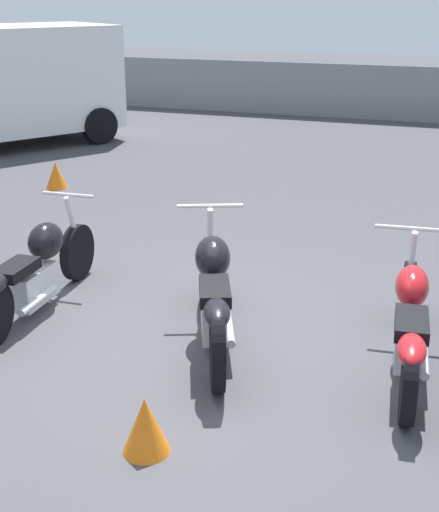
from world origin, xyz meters
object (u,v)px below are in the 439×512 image
at_px(motorcycle_slot_3, 410,323).
at_px(traffic_cone_near, 145,425).
at_px(motorcycle_slot_1, 35,271).
at_px(motorcycle_slot_2, 213,294).
at_px(traffic_cone_far, 56,175).

distance_m(motorcycle_slot_3, traffic_cone_near, 2.25).
xyz_separation_m(motorcycle_slot_3, traffic_cone_near, (-1.48, -1.68, -0.20)).
bearing_deg(traffic_cone_near, motorcycle_slot_3, 48.55).
height_order(motorcycle_slot_1, motorcycle_slot_3, motorcycle_slot_3).
height_order(motorcycle_slot_3, traffic_cone_near, motorcycle_slot_3).
xyz_separation_m(motorcycle_slot_2, traffic_cone_near, (0.11, -1.59, -0.26)).
xyz_separation_m(motorcycle_slot_1, motorcycle_slot_2, (1.77, -0.06, 0.05)).
bearing_deg(traffic_cone_far, motorcycle_slot_3, -34.81).
height_order(motorcycle_slot_3, traffic_cone_far, motorcycle_slot_3).
bearing_deg(motorcycle_slot_3, traffic_cone_near, -137.19).
relative_size(motorcycle_slot_2, traffic_cone_far, 5.09).
bearing_deg(motorcycle_slot_1, traffic_cone_near, -44.37).
bearing_deg(traffic_cone_far, traffic_cone_near, -53.62).
bearing_deg(motorcycle_slot_2, traffic_cone_near, -108.33).
distance_m(motorcycle_slot_2, traffic_cone_near, 1.61).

